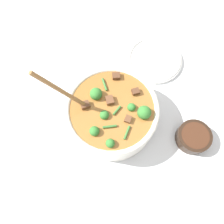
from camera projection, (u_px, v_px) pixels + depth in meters
ground_plane at (112, 119)px, 0.75m from camera, size 4.00×4.00×0.00m
stew_bowl at (112, 113)px, 0.69m from camera, size 0.29×0.33×0.28m
condiment_bowl at (194, 137)px, 0.70m from camera, size 0.11×0.11×0.04m
empty_plate at (154, 59)px, 0.83m from camera, size 0.21×0.21×0.02m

